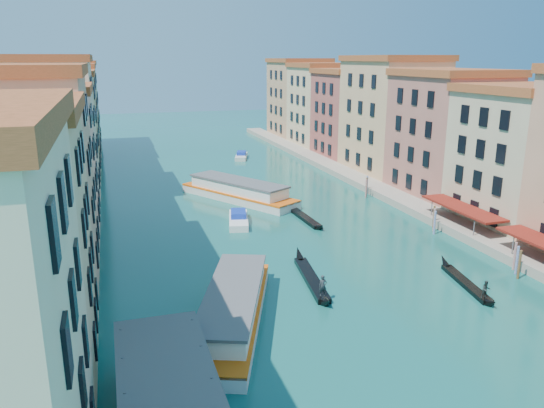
{
  "coord_description": "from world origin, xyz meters",
  "views": [
    {
      "loc": [
        -18.0,
        -13.15,
        20.47
      ],
      "look_at": [
        -1.63,
        39.98,
        5.15
      ],
      "focal_mm": 35.0,
      "sensor_mm": 36.0,
      "label": 1
    }
  ],
  "objects_px": {
    "gondola_fore": "(311,277)",
    "gondola_right": "(467,282)",
    "vaporetto_near": "(233,307)",
    "vaporetto_far": "(238,191)"
  },
  "relations": [
    {
      "from": "vaporetto_far",
      "to": "vaporetto_near",
      "type": "bearing_deg",
      "value": -135.11
    },
    {
      "from": "vaporetto_near",
      "to": "vaporetto_far",
      "type": "height_order",
      "value": "vaporetto_far"
    },
    {
      "from": "vaporetto_far",
      "to": "gondola_fore",
      "type": "xyz_separation_m",
      "value": [
        -0.47,
        -31.33,
        -0.93
      ]
    },
    {
      "from": "gondola_fore",
      "to": "gondola_right",
      "type": "relative_size",
      "value": 1.2
    },
    {
      "from": "vaporetto_near",
      "to": "gondola_right",
      "type": "relative_size",
      "value": 1.75
    },
    {
      "from": "vaporetto_far",
      "to": "gondola_fore",
      "type": "bearing_deg",
      "value": -121.74
    },
    {
      "from": "vaporetto_near",
      "to": "gondola_right",
      "type": "height_order",
      "value": "vaporetto_near"
    },
    {
      "from": "gondola_fore",
      "to": "vaporetto_near",
      "type": "bearing_deg",
      "value": -140.01
    },
    {
      "from": "vaporetto_far",
      "to": "gondola_right",
      "type": "xyz_separation_m",
      "value": [
        12.95,
        -36.62,
        -0.95
      ]
    },
    {
      "from": "vaporetto_near",
      "to": "gondola_fore",
      "type": "xyz_separation_m",
      "value": [
        8.89,
        5.62,
        -0.82
      ]
    }
  ]
}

